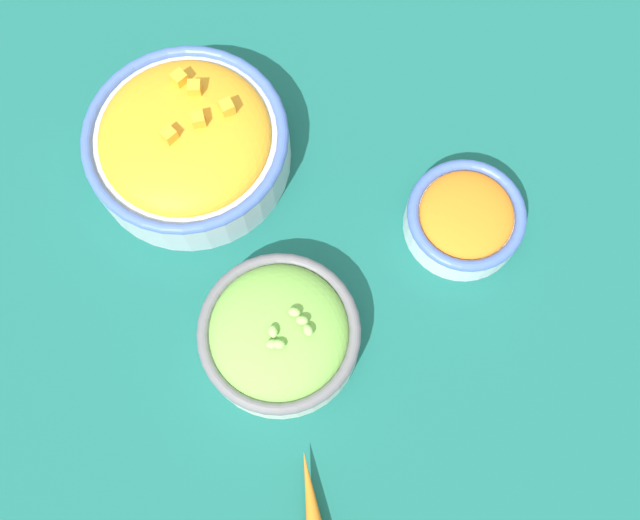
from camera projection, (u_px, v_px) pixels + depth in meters
ground_plane at (320, 269)px, 0.73m from camera, size 3.00×3.00×0.00m
bowl_lettuce at (279, 334)px, 0.68m from camera, size 0.16×0.16×0.08m
bowl_squash at (187, 143)px, 0.73m from camera, size 0.21×0.21×0.09m
bowl_carrots at (465, 218)px, 0.72m from camera, size 0.12×0.12×0.05m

